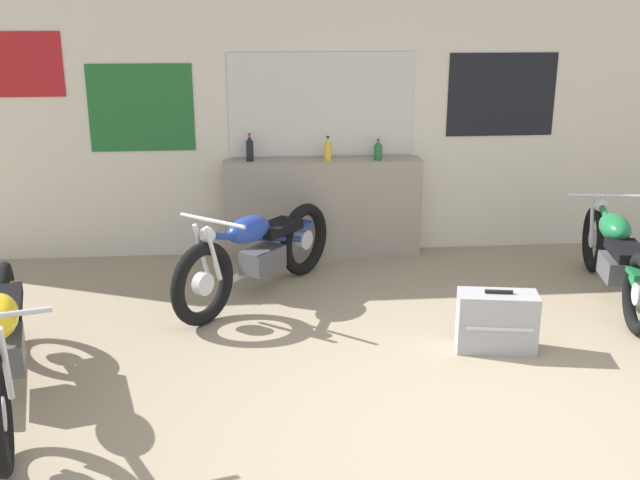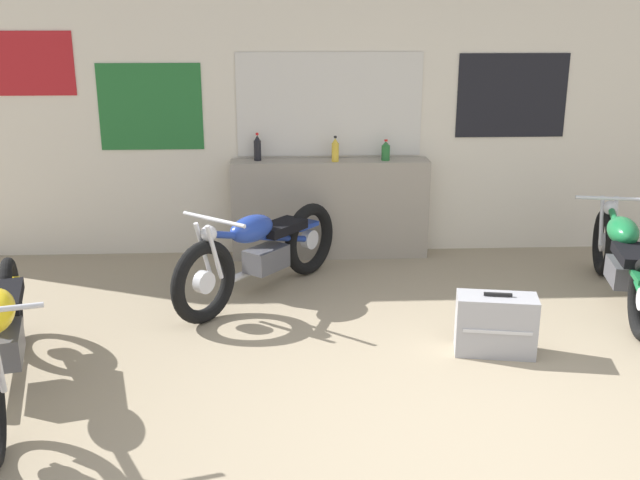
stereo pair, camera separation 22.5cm
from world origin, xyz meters
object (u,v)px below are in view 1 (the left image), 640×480
bottle_center (378,151)px  motorcycle_yellow (2,341)px  bottle_leftmost (250,149)px  motorcycle_blue (257,252)px  hard_case_silver (497,322)px  bottle_left_center (328,150)px  motorcycle_green (616,255)px

bottle_center → motorcycle_yellow: size_ratio=0.09×
bottle_leftmost → motorcycle_blue: bottle_leftmost is taller
motorcycle_yellow → hard_case_silver: size_ratio=3.60×
bottle_left_center → motorcycle_green: 2.73m
bottle_left_center → hard_case_silver: (1.00, -2.19, -0.85)m
motorcycle_green → motorcycle_blue: (-2.99, 0.31, 0.01)m
motorcycle_blue → bottle_left_center: bearing=55.2°
bottle_center → motorcycle_blue: size_ratio=0.12×
motorcycle_blue → motorcycle_yellow: size_ratio=0.77×
motorcycle_yellow → hard_case_silver: motorcycle_yellow is taller
bottle_leftmost → bottle_center: (1.23, -0.05, -0.03)m
bottle_leftmost → motorcycle_blue: size_ratio=0.16×
bottle_leftmost → hard_case_silver: 2.99m
bottle_center → motorcycle_green: bottle_center is taller
motorcycle_blue → hard_case_silver: (1.70, -1.19, -0.18)m
motorcycle_yellow → bottle_left_center: bearing=49.2°
motorcycle_yellow → motorcycle_green: bearing=16.2°
bottle_center → motorcycle_yellow: bottle_center is taller
bottle_center → motorcycle_green: (1.81, -1.34, -0.66)m
motorcycle_green → motorcycle_yellow: size_ratio=0.93×
bottle_leftmost → hard_case_silver: (1.74, -2.26, -0.86)m
bottle_left_center → motorcycle_green: (2.30, -1.31, -0.68)m
bottle_leftmost → motorcycle_green: 3.41m
motorcycle_blue → motorcycle_yellow: (-1.58, -1.64, 0.02)m
bottle_left_center → bottle_leftmost: bearing=174.1°
motorcycle_yellow → bottle_leftmost: bearing=60.5°
bottle_left_center → motorcycle_yellow: (-2.28, -2.64, -0.66)m
bottle_center → motorcycle_green: size_ratio=0.10×
bottle_left_center → motorcycle_green: size_ratio=0.12×
bottle_center → motorcycle_green: 2.35m
bottle_left_center → motorcycle_yellow: bottle_left_center is taller
bottle_left_center → motorcycle_blue: 1.39m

